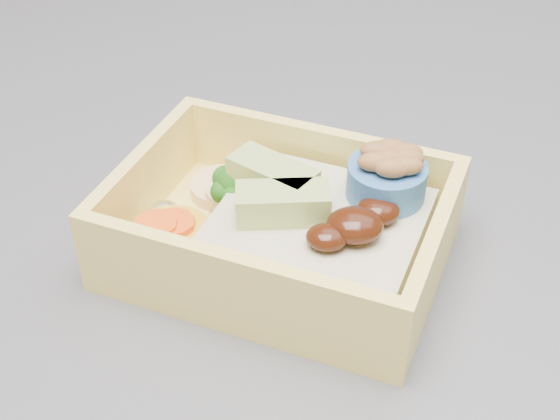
{
  "coord_description": "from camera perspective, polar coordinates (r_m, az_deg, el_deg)",
  "views": [
    {
      "loc": [
        -0.07,
        -0.42,
        1.19
      ],
      "look_at": [
        -0.09,
        -0.12,
        0.95
      ],
      "focal_mm": 50.0,
      "sensor_mm": 36.0,
      "label": 1
    }
  ],
  "objects": [
    {
      "name": "bento_box",
      "position": [
        0.39,
        0.85,
        -1.22
      ],
      "size": [
        0.19,
        0.17,
        0.06
      ],
      "rotation": [
        0.0,
        0.0,
        -0.34
      ],
      "color": "#FFE269",
      "rests_on": "island"
    }
  ]
}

